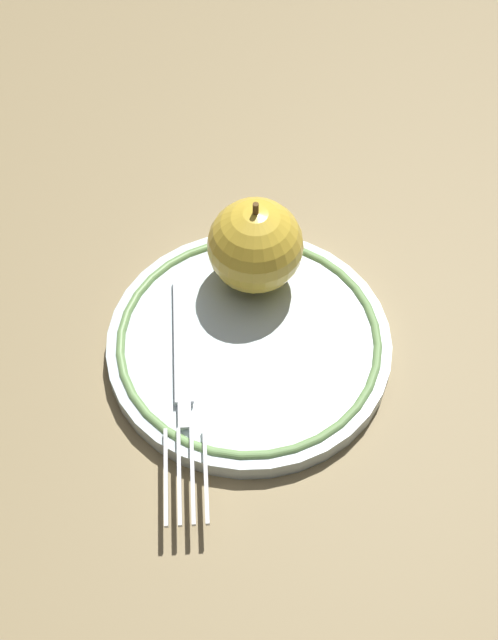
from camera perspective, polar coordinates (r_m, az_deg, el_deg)
name	(u,v)px	position (r m, az deg, el deg)	size (l,w,h in m)	color
ground_plane	(239,372)	(0.60, -0.62, -3.34)	(2.00, 2.00, 0.00)	olive
plate	(249,344)	(0.60, 0.00, -1.55)	(0.19, 0.19, 0.02)	silver
apple_red_whole	(255,246)	(0.60, 0.41, 4.79)	(0.07, 0.07, 0.07)	gold
fork	(184,384)	(0.57, -4.19, -4.09)	(0.04, 0.18, 0.00)	silver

